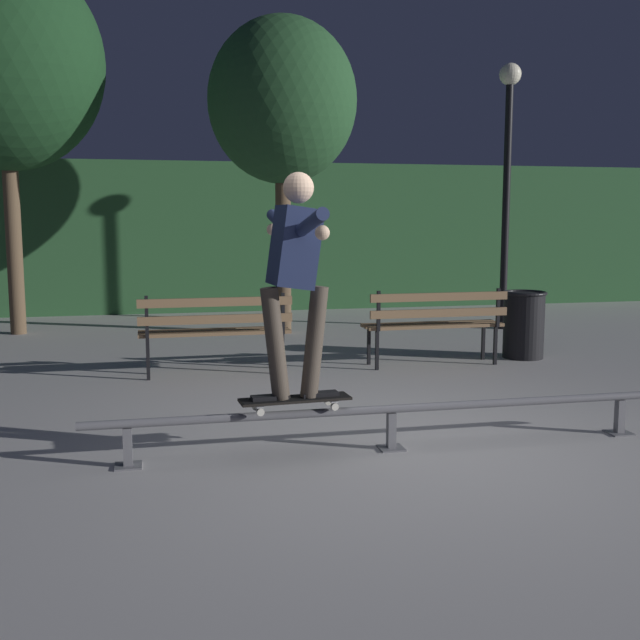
% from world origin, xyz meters
% --- Properties ---
extents(ground_plane, '(90.00, 90.00, 0.00)m').
position_xyz_m(ground_plane, '(0.00, 0.00, 0.00)').
color(ground_plane, '#ADAAA8').
extents(hedge_backdrop, '(24.00, 1.20, 2.65)m').
position_xyz_m(hedge_backdrop, '(0.00, 9.00, 1.32)').
color(hedge_backdrop, '#2D5B33').
rests_on(hedge_backdrop, ground).
extents(grind_rail, '(4.36, 0.18, 0.33)m').
position_xyz_m(grind_rail, '(0.00, 0.01, 0.26)').
color(grind_rail, slate).
rests_on(grind_rail, ground).
extents(skateboard, '(0.79, 0.26, 0.09)m').
position_xyz_m(skateboard, '(-0.71, 0.01, 0.40)').
color(skateboard, black).
rests_on(skateboard, grind_rail).
extents(skateboarder, '(0.63, 1.41, 1.56)m').
position_xyz_m(skateboarder, '(-0.70, 0.01, 1.34)').
color(skateboarder, black).
rests_on(skateboarder, skateboard).
extents(park_bench_leftmost, '(1.60, 0.42, 0.88)m').
position_xyz_m(park_bench_leftmost, '(-1.03, 2.89, 0.54)').
color(park_bench_leftmost, black).
rests_on(park_bench_leftmost, ground).
extents(park_bench_left_center, '(1.60, 0.42, 0.88)m').
position_xyz_m(park_bench_left_center, '(1.43, 2.89, 0.54)').
color(park_bench_left_center, black).
rests_on(park_bench_left_center, ground).
extents(tree_far_left, '(2.72, 2.72, 5.30)m').
position_xyz_m(tree_far_left, '(-3.59, 6.46, 3.79)').
color(tree_far_left, brown).
rests_on(tree_far_left, ground).
extents(tree_behind_benches, '(2.10, 2.10, 4.45)m').
position_xyz_m(tree_behind_benches, '(0.18, 5.73, 3.27)').
color(tree_behind_benches, brown).
rests_on(tree_behind_benches, ground).
extents(lamp_post_right, '(0.32, 0.32, 3.90)m').
position_xyz_m(lamp_post_right, '(3.50, 5.47, 2.48)').
color(lamp_post_right, black).
rests_on(lamp_post_right, ground).
extents(trash_can, '(0.52, 0.52, 0.80)m').
position_xyz_m(trash_can, '(2.65, 3.15, 0.41)').
color(trash_can, black).
rests_on(trash_can, ground).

